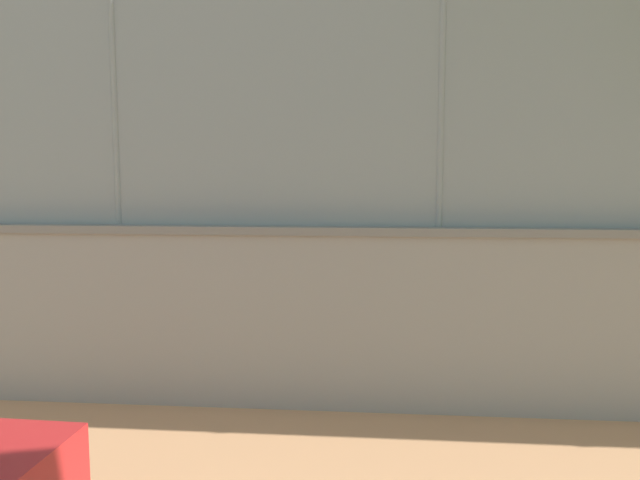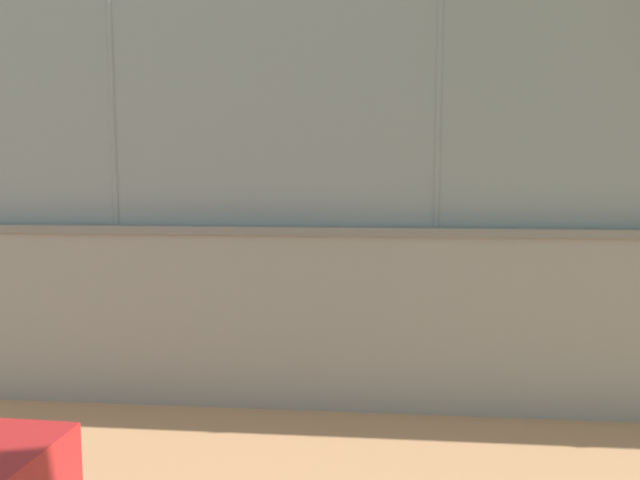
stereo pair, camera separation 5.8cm
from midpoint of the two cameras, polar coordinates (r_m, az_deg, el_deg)
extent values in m
plane|color=tan|center=(19.10, 7.86, -0.84)|extent=(260.00, 260.00, 0.00)
cube|color=gray|center=(6.18, -4.17, -7.48)|extent=(23.03, 1.06, 1.75)
cube|color=slate|center=(6.03, -4.23, 1.02)|extent=(23.03, 1.12, 0.08)
cube|color=gray|center=(6.04, -4.33, 12.19)|extent=(22.56, 0.68, 2.27)
cylinder|color=gray|center=(5.99, 11.43, 12.13)|extent=(0.07, 0.07, 2.27)
cylinder|color=gray|center=(6.50, -18.77, 11.45)|extent=(0.07, 0.07, 2.27)
cylinder|color=#591919|center=(17.81, 14.90, -0.27)|extent=(0.21, 0.21, 0.76)
cylinder|color=#591919|center=(17.72, 15.47, -0.32)|extent=(0.21, 0.21, 0.76)
cylinder|color=orange|center=(17.71, 15.25, 1.83)|extent=(0.47, 0.47, 0.56)
cylinder|color=#936B4C|center=(17.78, 14.34, 2.23)|extent=(0.38, 0.49, 0.16)
cylinder|color=#936B4C|center=(17.30, 15.68, 2.09)|extent=(0.38, 0.49, 0.16)
sphere|color=#936B4C|center=(17.68, 15.28, 3.08)|extent=(0.21, 0.21, 0.21)
cylinder|color=black|center=(17.68, 15.29, 3.38)|extent=(0.31, 0.31, 0.05)
cylinder|color=black|center=(17.14, 15.42, 2.06)|extent=(0.20, 0.27, 0.04)
ellipsoid|color=#333338|center=(16.94, 15.10, 2.02)|extent=(0.19, 0.26, 0.24)
cylinder|color=black|center=(12.98, -17.86, -2.82)|extent=(0.21, 0.21, 0.72)
cylinder|color=black|center=(13.02, -17.00, -2.77)|extent=(0.21, 0.21, 0.72)
cylinder|color=#3372B2|center=(12.92, -17.52, -0.05)|extent=(0.47, 0.47, 0.53)
cylinder|color=#936B4C|center=(12.81, -18.72, 0.33)|extent=(0.37, 0.47, 0.16)
cylinder|color=#936B4C|center=(12.68, -16.03, 0.36)|extent=(0.37, 0.47, 0.16)
sphere|color=#936B4C|center=(12.89, -17.57, 1.57)|extent=(0.20, 0.20, 0.20)
cylinder|color=red|center=(12.88, -17.59, 1.96)|extent=(0.30, 0.30, 0.05)
cylinder|color=black|center=(12.50, -15.85, 0.29)|extent=(0.20, 0.26, 0.04)
ellipsoid|color=#333338|center=(12.29, -15.62, 0.19)|extent=(0.20, 0.26, 0.24)
sphere|color=white|center=(17.04, 12.98, -1.41)|extent=(0.23, 0.23, 0.23)
camera|label=1|loc=(0.03, -89.85, 0.02)|focal=33.74mm
camera|label=2|loc=(0.03, 90.15, -0.02)|focal=33.74mm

